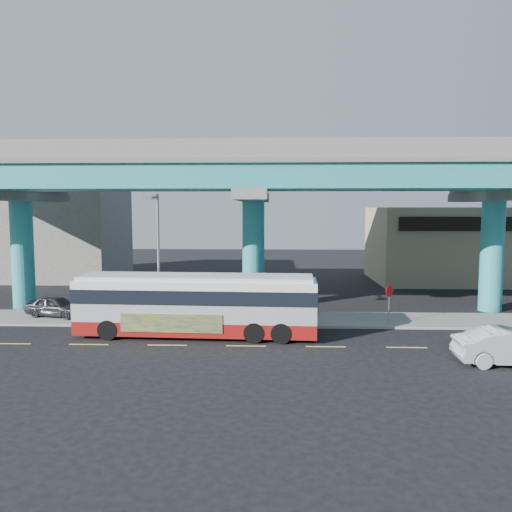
{
  "coord_description": "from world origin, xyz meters",
  "views": [
    {
      "loc": [
        1.35,
        -24.76,
        6.86
      ],
      "look_at": [
        0.35,
        4.0,
        4.14
      ],
      "focal_mm": 35.0,
      "sensor_mm": 36.0,
      "label": 1
    }
  ],
  "objects_px": {
    "parked_car": "(56,306)",
    "stop_sign": "(389,297)",
    "transit_bus": "(197,303)",
    "street_lamp": "(156,240)",
    "sedan": "(512,347)"
  },
  "relations": [
    {
      "from": "parked_car",
      "to": "transit_bus",
      "type": "bearing_deg",
      "value": -98.32
    },
    {
      "from": "parked_car",
      "to": "street_lamp",
      "type": "distance_m",
      "value": 8.35
    },
    {
      "from": "sedan",
      "to": "parked_car",
      "type": "bearing_deg",
      "value": 72.17
    },
    {
      "from": "transit_bus",
      "to": "stop_sign",
      "type": "distance_m",
      "value": 11.17
    },
    {
      "from": "stop_sign",
      "to": "parked_car",
      "type": "bearing_deg",
      "value": 159.16
    },
    {
      "from": "street_lamp",
      "to": "stop_sign",
      "type": "height_order",
      "value": "street_lamp"
    },
    {
      "from": "stop_sign",
      "to": "transit_bus",
      "type": "bearing_deg",
      "value": 176.03
    },
    {
      "from": "sedan",
      "to": "parked_car",
      "type": "distance_m",
      "value": 25.53
    },
    {
      "from": "parked_car",
      "to": "street_lamp",
      "type": "height_order",
      "value": "street_lamp"
    },
    {
      "from": "sedan",
      "to": "street_lamp",
      "type": "bearing_deg",
      "value": 71.2
    },
    {
      "from": "parked_car",
      "to": "stop_sign",
      "type": "height_order",
      "value": "stop_sign"
    },
    {
      "from": "parked_car",
      "to": "street_lamp",
      "type": "xyz_separation_m",
      "value": [
        6.86,
        -2.08,
        4.28
      ]
    },
    {
      "from": "parked_car",
      "to": "stop_sign",
      "type": "relative_size",
      "value": 1.8
    },
    {
      "from": "transit_bus",
      "to": "sedan",
      "type": "distance_m",
      "value": 15.36
    },
    {
      "from": "transit_bus",
      "to": "street_lamp",
      "type": "height_order",
      "value": "street_lamp"
    }
  ]
}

